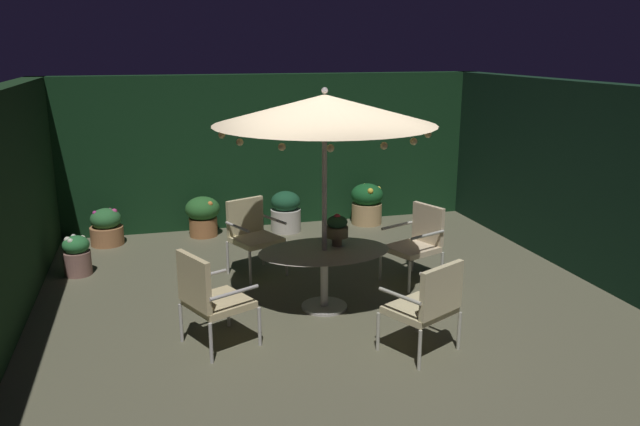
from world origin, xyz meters
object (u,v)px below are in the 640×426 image
object	(u,v)px
patio_chair_east	(418,239)
potted_plant_back_right	(286,211)
patio_umbrella	(325,110)
patio_chair_southeast	(252,231)
patio_chair_northeast	(428,302)
patio_dining_table	(324,261)
potted_plant_back_center	(367,203)
potted_plant_right_near	(203,215)
centerpiece_planter	(337,228)
patio_chair_north	(209,295)
potted_plant_left_far	(77,255)
potted_plant_back_left	(106,227)

from	to	relation	value
patio_chair_east	potted_plant_back_right	world-z (taller)	patio_chair_east
patio_umbrella	patio_chair_southeast	distance (m)	2.27
patio_umbrella	patio_chair_southeast	size ratio (longest dim) A/B	2.54
patio_chair_northeast	patio_dining_table	bearing A→B (deg)	116.71
patio_chair_southeast	potted_plant_back_center	xyz separation A→B (m)	(2.27, 1.88, -0.22)
patio_umbrella	potted_plant_right_near	size ratio (longest dim) A/B	3.97
centerpiece_planter	patio_chair_north	bearing A→B (deg)	-153.85
patio_chair_north	patio_chair_southeast	size ratio (longest dim) A/B	1.01
patio_chair_northeast	potted_plant_left_far	distance (m)	4.81
patio_chair_north	patio_chair_northeast	world-z (taller)	patio_chair_north
patio_chair_southeast	potted_plant_back_left	bearing A→B (deg)	137.20
patio_umbrella	patio_chair_southeast	xyz separation A→B (m)	(-0.61, 1.37, -1.70)
centerpiece_planter	patio_chair_northeast	bearing A→B (deg)	-71.39
potted_plant_left_far	potted_plant_back_center	world-z (taller)	potted_plant_back_center
patio_chair_north	potted_plant_back_left	size ratio (longest dim) A/B	1.78
patio_chair_east	potted_plant_back_left	bearing A→B (deg)	146.50
patio_chair_southeast	potted_plant_left_far	size ratio (longest dim) A/B	1.84
patio_umbrella	patio_chair_northeast	distance (m)	2.30
patio_dining_table	potted_plant_right_near	distance (m)	3.45
patio_chair_southeast	potted_plant_left_far	bearing A→B (deg)	166.74
patio_chair_northeast	potted_plant_back_right	xyz separation A→B (m)	(-0.45, 4.51, -0.21)
patio_chair_east	patio_umbrella	bearing A→B (deg)	-158.38
patio_chair_north	patio_chair_southeast	distance (m)	2.15
patio_dining_table	potted_plant_back_right	world-z (taller)	patio_dining_table
patio_dining_table	centerpiece_planter	bearing A→B (deg)	32.46
patio_dining_table	patio_umbrella	distance (m)	1.72
patio_chair_southeast	potted_plant_right_near	size ratio (longest dim) A/B	1.56
potted_plant_back_center	potted_plant_back_right	bearing A→B (deg)	-176.55
patio_chair_east	potted_plant_right_near	bearing A→B (deg)	132.78
patio_dining_table	potted_plant_left_far	size ratio (longest dim) A/B	2.82
potted_plant_back_left	patio_chair_northeast	bearing A→B (deg)	-54.36
patio_dining_table	patio_chair_northeast	size ratio (longest dim) A/B	1.59
patio_dining_table	potted_plant_back_center	distance (m)	3.66
patio_chair_east	potted_plant_left_far	world-z (taller)	patio_chair_east
patio_chair_north	patio_chair_southeast	world-z (taller)	patio_chair_north
potted_plant_back_left	patio_umbrella	bearing A→B (deg)	-51.09
potted_plant_back_left	patio_chair_southeast	bearing A→B (deg)	-42.80
patio_chair_east	patio_chair_southeast	bearing A→B (deg)	157.95
patio_chair_north	potted_plant_left_far	distance (m)	2.97
centerpiece_planter	potted_plant_right_near	world-z (taller)	centerpiece_planter
patio_chair_north	potted_plant_back_center	world-z (taller)	patio_chair_north
patio_umbrella	centerpiece_planter	xyz separation A→B (m)	(0.18, 0.12, -1.36)
patio_dining_table	patio_chair_north	distance (m)	1.51
patio_dining_table	patio_chair_northeast	bearing A→B (deg)	-63.29
patio_chair_northeast	potted_plant_back_right	size ratio (longest dim) A/B	1.43
centerpiece_planter	potted_plant_left_far	xyz separation A→B (m)	(-3.05, 1.79, -0.65)
patio_umbrella	patio_chair_east	distance (m)	2.30
patio_chair_north	potted_plant_right_near	world-z (taller)	patio_chair_north
potted_plant_back_left	potted_plant_back_right	xyz separation A→B (m)	(2.79, -0.02, 0.06)
patio_umbrella	potted_plant_back_center	xyz separation A→B (m)	(1.65, 3.25, -1.93)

